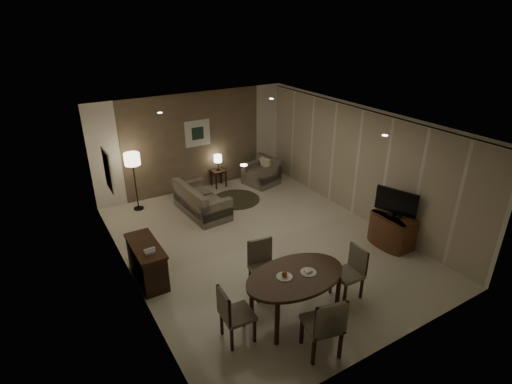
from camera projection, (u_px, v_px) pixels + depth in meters
room_shell at (251, 180)px, 8.50m from camera, size 5.50×7.00×2.70m
taupe_accent at (194, 142)px, 10.91m from camera, size 3.96×0.03×2.70m
curtain_wall at (357, 164)px, 9.46m from camera, size 0.08×6.70×2.58m
curtain_rod at (363, 109)px, 8.91m from camera, size 0.03×6.80×0.03m
art_back_frame at (197, 133)px, 10.83m from camera, size 0.72×0.03×0.72m
art_back_canvas at (198, 133)px, 10.82m from camera, size 0.34×0.01×0.34m
art_left_frame at (108, 171)px, 7.65m from camera, size 0.03×0.60×0.80m
art_left_canvas at (109, 171)px, 7.65m from camera, size 0.01×0.46×0.64m
downlight_nl at (244, 165)px, 5.58m from camera, size 0.10×0.10×0.01m
downlight_nr at (385, 135)px, 6.89m from camera, size 0.10×0.10×0.01m
downlight_fl at (160, 113)px, 8.38m from camera, size 0.10×0.10×0.01m
downlight_fr at (272, 99)px, 9.69m from camera, size 0.10×0.10×0.01m
console_desk at (147, 262)px, 7.44m from camera, size 0.48×1.20×0.75m
telephone at (150, 251)px, 7.02m from camera, size 0.20×0.14×0.09m
tv_cabinet at (392, 230)px, 8.56m from camera, size 0.48×0.90×0.70m
flat_tv at (396, 202)px, 8.27m from camera, size 0.36×0.85×0.60m
dining_table at (294, 296)px, 6.53m from camera, size 1.73×1.08×0.81m
chair_near at (322, 323)px, 5.79m from camera, size 0.62×0.62×1.06m
chair_far at (265, 270)px, 7.02m from camera, size 0.55×0.55×0.99m
chair_left at (238, 314)px, 6.03m from camera, size 0.49×0.49×0.95m
chair_right at (347, 274)px, 6.96m from camera, size 0.47×0.47×0.94m
plate_a at (284, 277)px, 6.31m from camera, size 0.26×0.26×0.02m
plate_b at (308, 272)px, 6.42m from camera, size 0.26×0.26×0.02m
fruit_apple at (284, 274)px, 6.29m from camera, size 0.09×0.09×0.09m
napkin at (308, 271)px, 6.41m from camera, size 0.12×0.08×0.03m
round_rug at (236, 199)px, 10.74m from camera, size 1.27×1.27×0.01m
sofa at (202, 199)px, 9.89m from camera, size 1.68×0.93×0.76m
armchair at (261, 172)px, 11.56m from camera, size 1.00×1.04×0.76m
side_table at (219, 178)px, 11.45m from camera, size 0.39×0.39×0.50m
table_lamp at (218, 162)px, 11.24m from camera, size 0.22×0.22×0.50m
floor_lamp at (135, 182)px, 9.93m from camera, size 0.38×0.38×1.50m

